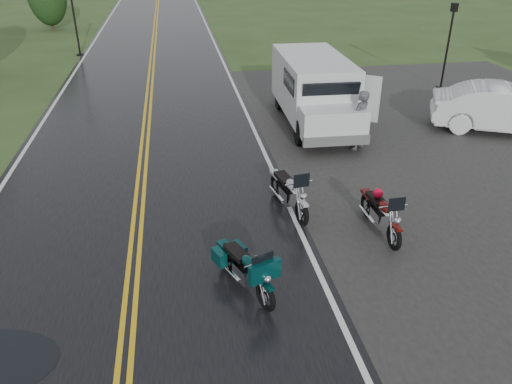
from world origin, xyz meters
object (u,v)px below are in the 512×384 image
Objects in this scene: van_white at (301,110)px; person_at_van at (360,121)px; motorcycle_red at (396,228)px; motorcycle_teal at (266,286)px; motorcycle_silver at (302,204)px; lamp_post_far_right at (448,47)px; lamp_post_far_left at (74,16)px; sedan_white at (505,110)px.

van_white reaches higher than person_at_van.
motorcycle_red reaches higher than motorcycle_teal.
van_white is 1.89m from person_at_van.
lamp_post_far_right is at bearing 39.09° from motorcycle_silver.
motorcycle_red is 0.48× the size of lamp_post_far_left.
sedan_white is at bearing 20.78° from motorcycle_silver.
motorcycle_teal is at bearing -106.56° from van_white.
sedan_white is 5.60m from lamp_post_far_right.
van_white is (-0.54, 6.38, 0.60)m from motorcycle_red.
motorcycle_silver is 0.44× the size of sedan_white.
lamp_post_far_right is at bearing 56.55° from motorcycle_red.
lamp_post_far_left reaches higher than sedan_white.
lamp_post_far_left reaches higher than motorcycle_teal.
van_white reaches higher than sedan_white.
motorcycle_silver reaches higher than motorcycle_teal.
motorcycle_teal is 0.54× the size of lamp_post_far_right.
motorcycle_teal is 3.14m from motorcycle_silver.
lamp_post_far_right reaches higher than person_at_van.
motorcycle_teal is 12.70m from sedan_white.
motorcycle_red is 9.35m from sedan_white.
lamp_post_far_left is at bearing -94.30° from person_at_van.
motorcycle_red is at bearing 39.13° from person_at_van.
sedan_white is at bearing 16.04° from motorcycle_teal.
van_white is 3.20× the size of person_at_van.
van_white is at bearing 66.33° from motorcycle_silver.
person_at_van reaches higher than motorcycle_red.
lamp_post_far_right is (6.13, 6.20, 0.89)m from person_at_van.
motorcycle_red is 5.86m from person_at_van.
motorcycle_teal is 0.46× the size of lamp_post_far_left.
motorcycle_teal is 0.41× the size of sedan_white.
person_at_van is at bearing 121.81° from sedan_white.
motorcycle_teal is at bearing -156.18° from motorcycle_red.
lamp_post_far_right is at bearing -173.59° from person_at_van.
motorcycle_teal is 17.07m from lamp_post_far_right.
lamp_post_far_left is 19.64m from lamp_post_far_right.
lamp_post_far_left reaches higher than motorcycle_red.
person_at_van reaches higher than motorcycle_silver.
sedan_white is 1.32× the size of lamp_post_far_right.
motorcycle_silver is at bearing 145.41° from sedan_white.
van_white is (2.59, 7.88, 0.62)m from motorcycle_teal.
motorcycle_silver is at bearing 17.17° from person_at_van.
motorcycle_teal is at bearing 20.08° from person_at_van.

